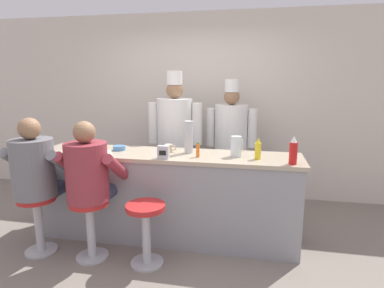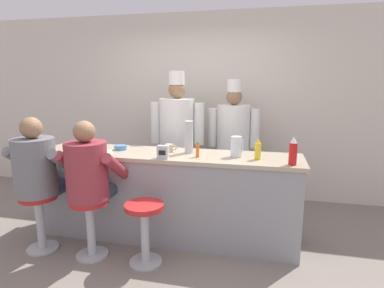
{
  "view_description": "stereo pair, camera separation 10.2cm",
  "coord_description": "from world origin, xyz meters",
  "px_view_note": "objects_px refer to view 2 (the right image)",
  "views": [
    {
      "loc": [
        0.93,
        -2.93,
        1.74
      ],
      "look_at": [
        0.29,
        0.28,
        1.08
      ],
      "focal_mm": 30.0,
      "sensor_mm": 36.0,
      "label": 1
    },
    {
      "loc": [
        1.03,
        -2.91,
        1.74
      ],
      "look_at": [
        0.29,
        0.28,
        1.08
      ],
      "focal_mm": 30.0,
      "sensor_mm": 36.0,
      "label": 2
    }
  ],
  "objects_px": {
    "napkin_dispenser_chrome": "(163,152)",
    "cook_in_whites_near": "(177,135)",
    "diner_seated_maroon": "(89,175)",
    "empty_stool_round": "(145,224)",
    "ketchup_bottle_red": "(293,152)",
    "cereal_bowl": "(120,147)",
    "cook_in_whites_far": "(233,139)",
    "hot_sauce_bottle_orange": "(198,150)",
    "water_pitcher_clear": "(236,147)",
    "coffee_mug_tan": "(169,148)",
    "breakfast_plate": "(100,152)",
    "diner_seated_grey": "(38,171)",
    "cup_stack_steel": "(189,137)",
    "mustard_bottle_yellow": "(258,150)"
  },
  "relations": [
    {
      "from": "napkin_dispenser_chrome",
      "to": "cook_in_whites_near",
      "type": "xyz_separation_m",
      "value": [
        -0.15,
        1.08,
        -0.01
      ]
    },
    {
      "from": "diner_seated_maroon",
      "to": "cook_in_whites_near",
      "type": "xyz_separation_m",
      "value": [
        0.5,
        1.38,
        0.19
      ]
    },
    {
      "from": "diner_seated_maroon",
      "to": "empty_stool_round",
      "type": "relative_size",
      "value": 2.27
    },
    {
      "from": "diner_seated_maroon",
      "to": "ketchup_bottle_red",
      "type": "bearing_deg",
      "value": 10.1
    },
    {
      "from": "cereal_bowl",
      "to": "cook_in_whites_far",
      "type": "xyz_separation_m",
      "value": [
        1.18,
        0.98,
        -0.03
      ]
    },
    {
      "from": "hot_sauce_bottle_orange",
      "to": "water_pitcher_clear",
      "type": "bearing_deg",
      "value": 15.67
    },
    {
      "from": "cereal_bowl",
      "to": "coffee_mug_tan",
      "type": "distance_m",
      "value": 0.57
    },
    {
      "from": "breakfast_plate",
      "to": "diner_seated_grey",
      "type": "xyz_separation_m",
      "value": [
        -0.48,
        -0.39,
        -0.14
      ]
    },
    {
      "from": "ketchup_bottle_red",
      "to": "napkin_dispenser_chrome",
      "type": "xyz_separation_m",
      "value": [
        -1.25,
        -0.03,
        -0.06
      ]
    },
    {
      "from": "diner_seated_grey",
      "to": "hot_sauce_bottle_orange",
      "type": "bearing_deg",
      "value": 15.85
    },
    {
      "from": "ketchup_bottle_red",
      "to": "cereal_bowl",
      "type": "bearing_deg",
      "value": 172.22
    },
    {
      "from": "water_pitcher_clear",
      "to": "diner_seated_maroon",
      "type": "distance_m",
      "value": 1.49
    },
    {
      "from": "cup_stack_steel",
      "to": "hot_sauce_bottle_orange",
      "type": "bearing_deg",
      "value": -52.19
    },
    {
      "from": "diner_seated_maroon",
      "to": "cook_in_whites_far",
      "type": "xyz_separation_m",
      "value": [
        1.23,
        1.58,
        0.13
      ]
    },
    {
      "from": "water_pitcher_clear",
      "to": "diner_seated_maroon",
      "type": "bearing_deg",
      "value": -158.05
    },
    {
      "from": "cereal_bowl",
      "to": "cup_stack_steel",
      "type": "relative_size",
      "value": 0.4
    },
    {
      "from": "coffee_mug_tan",
      "to": "napkin_dispenser_chrome",
      "type": "relative_size",
      "value": 0.99
    },
    {
      "from": "water_pitcher_clear",
      "to": "breakfast_plate",
      "type": "relative_size",
      "value": 0.81
    },
    {
      "from": "empty_stool_round",
      "to": "cook_in_whites_near",
      "type": "height_order",
      "value": "cook_in_whites_near"
    },
    {
      "from": "water_pitcher_clear",
      "to": "cup_stack_steel",
      "type": "relative_size",
      "value": 0.61
    },
    {
      "from": "cereal_bowl",
      "to": "cook_in_whites_far",
      "type": "height_order",
      "value": "cook_in_whites_far"
    },
    {
      "from": "mustard_bottle_yellow",
      "to": "water_pitcher_clear",
      "type": "relative_size",
      "value": 1.01
    },
    {
      "from": "cereal_bowl",
      "to": "cup_stack_steel",
      "type": "distance_m",
      "value": 0.81
    },
    {
      "from": "napkin_dispenser_chrome",
      "to": "cook_in_whites_far",
      "type": "relative_size",
      "value": 0.08
    },
    {
      "from": "napkin_dispenser_chrome",
      "to": "ketchup_bottle_red",
      "type": "bearing_deg",
      "value": 1.41
    },
    {
      "from": "mustard_bottle_yellow",
      "to": "cook_in_whites_near",
      "type": "height_order",
      "value": "cook_in_whites_near"
    },
    {
      "from": "cereal_bowl",
      "to": "empty_stool_round",
      "type": "distance_m",
      "value": 1.0
    },
    {
      "from": "water_pitcher_clear",
      "to": "diner_seated_grey",
      "type": "bearing_deg",
      "value": -164.19
    },
    {
      "from": "breakfast_plate",
      "to": "cook_in_whites_near",
      "type": "xyz_separation_m",
      "value": [
        0.59,
        0.99,
        0.04
      ]
    },
    {
      "from": "hot_sauce_bottle_orange",
      "to": "cook_in_whites_far",
      "type": "height_order",
      "value": "cook_in_whites_far"
    },
    {
      "from": "hot_sauce_bottle_orange",
      "to": "diner_seated_grey",
      "type": "bearing_deg",
      "value": -164.15
    },
    {
      "from": "mustard_bottle_yellow",
      "to": "cook_in_whites_far",
      "type": "distance_m",
      "value": 1.16
    },
    {
      "from": "ketchup_bottle_red",
      "to": "coffee_mug_tan",
      "type": "relative_size",
      "value": 2.05
    },
    {
      "from": "ketchup_bottle_red",
      "to": "coffee_mug_tan",
      "type": "distance_m",
      "value": 1.31
    },
    {
      "from": "water_pitcher_clear",
      "to": "diner_seated_maroon",
      "type": "relative_size",
      "value": 0.15
    },
    {
      "from": "breakfast_plate",
      "to": "napkin_dispenser_chrome",
      "type": "bearing_deg",
      "value": -6.23
    },
    {
      "from": "cook_in_whites_near",
      "to": "cook_in_whites_far",
      "type": "xyz_separation_m",
      "value": [
        0.73,
        0.19,
        -0.06
      ]
    },
    {
      "from": "cereal_bowl",
      "to": "cook_in_whites_far",
      "type": "distance_m",
      "value": 1.53
    },
    {
      "from": "diner_seated_maroon",
      "to": "cook_in_whites_near",
      "type": "height_order",
      "value": "cook_in_whites_near"
    },
    {
      "from": "mustard_bottle_yellow",
      "to": "hot_sauce_bottle_orange",
      "type": "bearing_deg",
      "value": -176.59
    },
    {
      "from": "cook_in_whites_near",
      "to": "mustard_bottle_yellow",
      "type": "bearing_deg",
      "value": -40.02
    },
    {
      "from": "cup_stack_steel",
      "to": "napkin_dispenser_chrome",
      "type": "height_order",
      "value": "cup_stack_steel"
    },
    {
      "from": "cereal_bowl",
      "to": "empty_stool_round",
      "type": "height_order",
      "value": "cereal_bowl"
    },
    {
      "from": "hot_sauce_bottle_orange",
      "to": "diner_seated_maroon",
      "type": "xyz_separation_m",
      "value": [
        -0.98,
        -0.44,
        -0.21
      ]
    },
    {
      "from": "hot_sauce_bottle_orange",
      "to": "coffee_mug_tan",
      "type": "relative_size",
      "value": 1.17
    },
    {
      "from": "ketchup_bottle_red",
      "to": "cook_in_whites_near",
      "type": "relative_size",
      "value": 0.14
    },
    {
      "from": "napkin_dispenser_chrome",
      "to": "cook_in_whites_far",
      "type": "distance_m",
      "value": 1.39
    },
    {
      "from": "hot_sauce_bottle_orange",
      "to": "cook_in_whites_far",
      "type": "bearing_deg",
      "value": 77.61
    },
    {
      "from": "coffee_mug_tan",
      "to": "cook_in_whites_far",
      "type": "height_order",
      "value": "cook_in_whites_far"
    },
    {
      "from": "breakfast_plate",
      "to": "empty_stool_round",
      "type": "distance_m",
      "value": 0.97
    }
  ]
}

